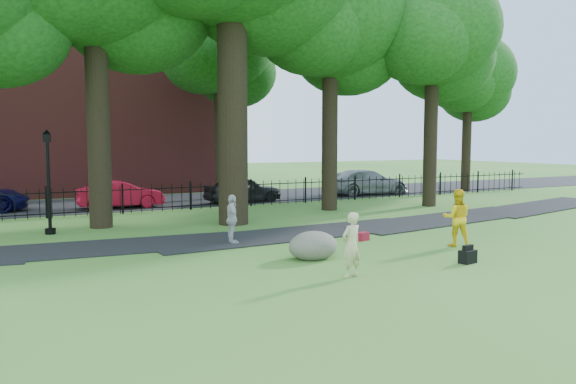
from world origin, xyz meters
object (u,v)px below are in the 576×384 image
man (457,218)px  boulder (313,244)px  red_sedan (120,194)px  lamppost (49,183)px  woman (351,245)px

man → boulder: man is taller
man → red_sedan: bearing=-29.1°
boulder → lamppost: size_ratio=0.39×
lamppost → red_sedan: size_ratio=0.90×
lamppost → woman: bearing=-45.4°
man → boulder: 4.69m
man → woman: bearing=54.4°
woman → man: (4.90, 1.66, 0.10)m
lamppost → boulder: bearing=-37.7°
woman → boulder: woman is taller
lamppost → man: bearing=-22.5°
boulder → red_sedan: size_ratio=0.35×
lamppost → red_sedan: lamppost is taller
woman → red_sedan: woman is taller
woman → lamppost: lamppost is taller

